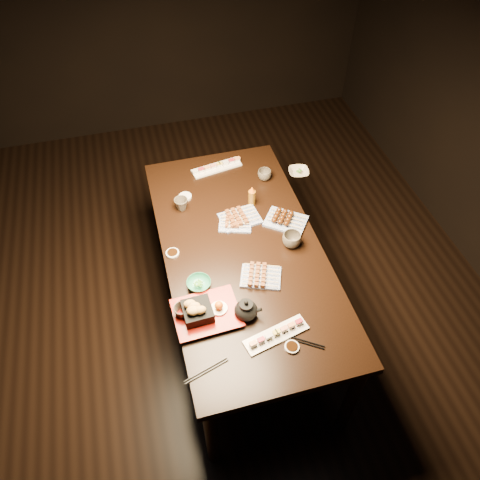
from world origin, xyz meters
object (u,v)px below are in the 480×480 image
(sushi_platter_far, at_px, (216,166))
(teacup_far_left, at_px, (181,204))
(tempura_tray, at_px, (206,308))
(teapot, at_px, (246,309))
(yakitori_plate_center, at_px, (240,216))
(yakitori_plate_right, at_px, (261,275))
(condiment_bottle, at_px, (252,196))
(edamame_bowl_green, at_px, (199,284))
(teacup_mid_right, at_px, (292,240))
(dining_table, at_px, (242,287))
(yakitori_plate_left, at_px, (235,222))
(sushi_platter_near, at_px, (276,333))
(teacup_near_left, at_px, (182,312))
(edamame_bowl_cream, at_px, (299,172))
(teacup_far_right, at_px, (264,175))

(sushi_platter_far, relative_size, teacup_far_left, 4.03)
(tempura_tray, height_order, teapot, tempura_tray)
(yakitori_plate_center, bearing_deg, yakitori_plate_right, -98.27)
(teapot, relative_size, condiment_bottle, 1.01)
(edamame_bowl_green, xyz_separation_m, teacup_mid_right, (0.58, 0.15, 0.02))
(dining_table, bearing_deg, teacup_far_left, 141.56)
(yakitori_plate_left, bearing_deg, sushi_platter_near, -72.32)
(dining_table, relative_size, sushi_platter_near, 5.38)
(dining_table, relative_size, teacup_near_left, 21.21)
(edamame_bowl_green, relative_size, edamame_bowl_cream, 0.97)
(yakitori_plate_left, xyz_separation_m, teacup_near_left, (-0.42, -0.56, 0.01))
(dining_table, bearing_deg, sushi_platter_near, -71.03)
(teacup_far_left, relative_size, teapot, 0.60)
(teacup_near_left, relative_size, condiment_bottle, 0.61)
(dining_table, distance_m, yakitori_plate_right, 0.47)
(teacup_near_left, height_order, teacup_mid_right, teacup_mid_right)
(yakitori_plate_left, xyz_separation_m, teacup_far_right, (0.29, 0.36, 0.01))
(sushi_platter_far, xyz_separation_m, teapot, (-0.12, -1.19, 0.04))
(sushi_platter_far, relative_size, yakitori_plate_right, 1.58)
(tempura_tray, bearing_deg, teacup_mid_right, 28.27)
(teapot, bearing_deg, sushi_platter_far, 104.67)
(tempura_tray, relative_size, teapot, 2.36)
(sushi_platter_far, relative_size, tempura_tray, 1.02)
(teacup_far_left, bearing_deg, condiment_bottle, -9.19)
(teacup_near_left, bearing_deg, yakitori_plate_left, 52.87)
(yakitori_plate_left, relative_size, teacup_mid_right, 1.77)
(edamame_bowl_green, relative_size, teacup_mid_right, 1.20)
(teacup_far_right, bearing_deg, teacup_near_left, -127.98)
(dining_table, distance_m, yakitori_plate_left, 0.44)
(sushi_platter_near, relative_size, teacup_far_right, 3.74)
(teacup_far_left, xyz_separation_m, teacup_far_right, (0.58, 0.14, -0.00))
(teacup_far_left, relative_size, condiment_bottle, 0.60)
(teacup_far_right, bearing_deg, dining_table, -118.64)
(dining_table, xyz_separation_m, condiment_bottle, (0.16, 0.35, 0.45))
(sushi_platter_far, distance_m, tempura_tray, 1.18)
(dining_table, xyz_separation_m, teapot, (-0.10, -0.44, 0.43))
(teacup_near_left, height_order, teacup_far_right, teacup_near_left)
(dining_table, height_order, sushi_platter_far, sushi_platter_far)
(sushi_platter_near, distance_m, edamame_bowl_green, 0.50)
(edamame_bowl_green, distance_m, teacup_far_right, 0.96)
(yakitori_plate_center, distance_m, teacup_far_left, 0.38)
(dining_table, relative_size, sushi_platter_far, 5.27)
(yakitori_plate_right, distance_m, edamame_bowl_green, 0.34)
(sushi_platter_far, distance_m, teacup_near_left, 1.19)
(edamame_bowl_cream, bearing_deg, tempura_tray, -131.88)
(dining_table, bearing_deg, yakitori_plate_center, 95.90)
(yakitori_plate_right, relative_size, edamame_bowl_green, 1.65)
(yakitori_plate_center, distance_m, yakitori_plate_right, 0.46)
(tempura_tray, relative_size, condiment_bottle, 2.38)
(sushi_platter_far, bearing_deg, teacup_near_left, 58.25)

